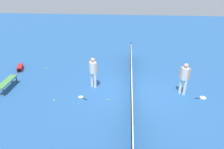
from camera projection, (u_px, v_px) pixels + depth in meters
name	position (u px, v px, depth m)	size (l,w,h in m)	color
ground_plane	(131.00, 92.00, 11.09)	(40.00, 40.00, 0.00)	#265693
court_net	(131.00, 84.00, 10.87)	(10.09, 0.09, 1.07)	#4C4C51
player_near_side	(93.00, 70.00, 11.15)	(0.47, 0.49, 1.70)	white
player_far_side	(184.00, 76.00, 10.53)	(0.47, 0.49, 1.70)	white
tennis_racket_near_player	(81.00, 97.00, 10.67)	(0.47, 0.58, 0.03)	blue
tennis_racket_far_player	(202.00, 98.00, 10.62)	(0.38, 0.61, 0.03)	white
tennis_ball_near_player	(108.00, 100.00, 10.41)	(0.07, 0.07, 0.07)	#C6E033
tennis_ball_by_net	(54.00, 100.00, 10.37)	(0.07, 0.07, 0.07)	#C6E033
tennis_ball_midcourt	(46.00, 68.00, 13.63)	(0.07, 0.07, 0.07)	#C6E033
courtside_bench	(7.00, 82.00, 11.22)	(1.51, 0.43, 0.48)	#4C8C4C
equipment_bag	(20.00, 68.00, 13.42)	(0.85, 0.51, 0.28)	#B21E1E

